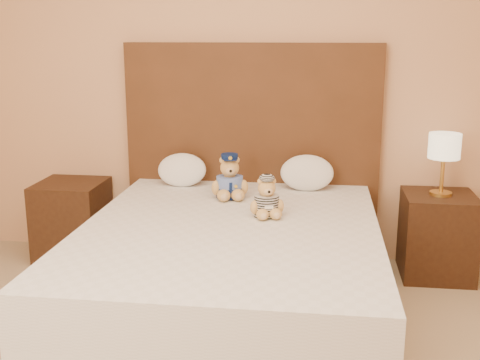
# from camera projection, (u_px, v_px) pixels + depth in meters

# --- Properties ---
(bed) EXTENTS (1.60, 2.00, 0.55)m
(bed) POSITION_uv_depth(u_px,v_px,m) (230.00, 273.00, 3.32)
(bed) COLOR white
(bed) RESTS_ON ground
(headboard) EXTENTS (1.75, 0.08, 1.50)m
(headboard) POSITION_uv_depth(u_px,v_px,m) (251.00, 153.00, 4.18)
(headboard) COLOR #4B2A16
(headboard) RESTS_ON ground
(nightstand_left) EXTENTS (0.45, 0.45, 0.55)m
(nightstand_left) POSITION_uv_depth(u_px,v_px,m) (72.00, 220.00, 4.25)
(nightstand_left) COLOR #341F10
(nightstand_left) RESTS_ON ground
(nightstand_right) EXTENTS (0.45, 0.45, 0.55)m
(nightstand_right) POSITION_uv_depth(u_px,v_px,m) (437.00, 235.00, 3.93)
(nightstand_right) COLOR #341F10
(nightstand_right) RESTS_ON ground
(lamp) EXTENTS (0.20, 0.20, 0.40)m
(lamp) POSITION_uv_depth(u_px,v_px,m) (444.00, 149.00, 3.79)
(lamp) COLOR gold
(lamp) RESTS_ON nightstand_right
(teddy_police) EXTENTS (0.29, 0.28, 0.28)m
(teddy_police) POSITION_uv_depth(u_px,v_px,m) (230.00, 176.00, 3.76)
(teddy_police) COLOR tan
(teddy_police) RESTS_ON bed
(teddy_prisoner) EXTENTS (0.25, 0.25, 0.23)m
(teddy_prisoner) POSITION_uv_depth(u_px,v_px,m) (267.00, 197.00, 3.38)
(teddy_prisoner) COLOR tan
(teddy_prisoner) RESTS_ON bed
(pillow_left) EXTENTS (0.33, 0.22, 0.24)m
(pillow_left) POSITION_uv_depth(u_px,v_px,m) (182.00, 168.00, 4.08)
(pillow_left) COLOR white
(pillow_left) RESTS_ON bed
(pillow_right) EXTENTS (0.35, 0.23, 0.25)m
(pillow_right) POSITION_uv_depth(u_px,v_px,m) (307.00, 171.00, 3.97)
(pillow_right) COLOR white
(pillow_right) RESTS_ON bed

